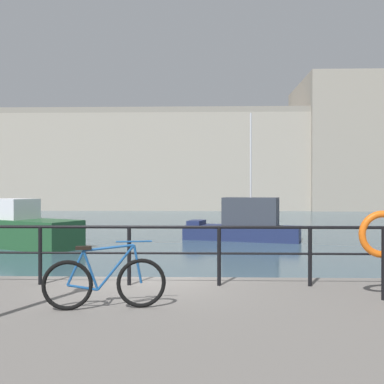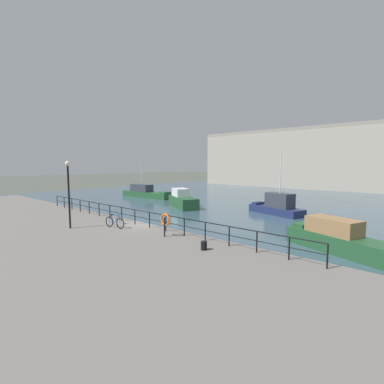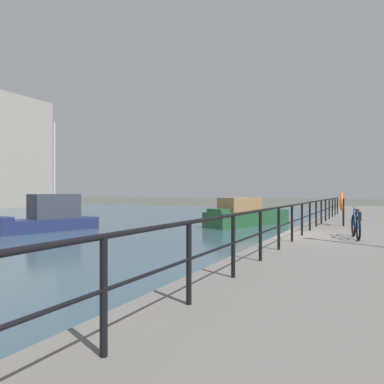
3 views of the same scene
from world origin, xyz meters
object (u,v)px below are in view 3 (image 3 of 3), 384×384
Objects in this scene: life_ring_stand at (342,203)px; parked_bicycle at (356,226)px; moored_white_yacht at (49,217)px; mooring_bollard at (358,216)px; moored_blue_motorboat at (246,215)px.

parked_bicycle is at bearing -170.65° from life_ring_stand.
parked_bicycle is at bearing 94.11° from moored_white_yacht.
parked_bicycle reaches higher than mooring_bollard.
moored_white_yacht reaches higher than mooring_bollard.
moored_white_yacht reaches higher than moored_blue_motorboat.
life_ring_stand reaches higher than parked_bicycle.
moored_blue_motorboat is 4.40× the size of parked_bicycle.
moored_white_yacht is 3.82× the size of parked_bicycle.
parked_bicycle is 7.65m from mooring_bollard.
life_ring_stand is (-8.04, -6.86, 1.17)m from moored_blue_motorboat.
life_ring_stand is at bearing 108.17° from moored_white_yacht.
moored_white_yacht reaches higher than life_ring_stand.
parked_bicycle is (-12.29, -7.56, 0.58)m from moored_blue_motorboat.
moored_white_yacht is at bearing 92.30° from life_ring_stand.
mooring_bollard is (4.05, -17.04, 0.32)m from moored_white_yacht.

